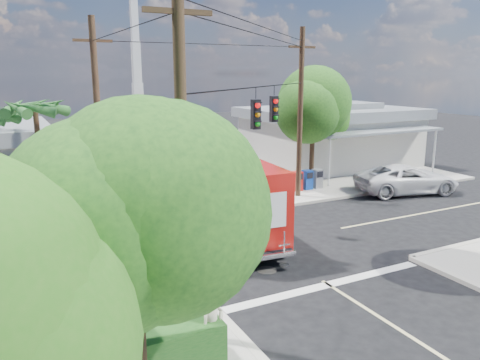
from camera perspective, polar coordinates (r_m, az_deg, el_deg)
ground at (r=19.04m, az=2.76°, el=-7.67°), size 120.00×120.00×0.00m
sidewalk_ne at (r=33.59m, az=9.70°, el=1.33°), size 14.12×14.12×0.14m
road_markings at (r=17.87m, az=5.13°, el=-9.10°), size 32.00×32.00×0.01m
building_ne at (r=35.06m, az=10.92°, el=5.48°), size 11.80×10.20×4.50m
radio_tower at (r=36.70m, az=-12.39°, el=10.94°), size 0.80×0.80×17.00m
tree_sw_front at (r=8.47m, az=-12.94°, el=-3.49°), size 3.88×3.78×6.03m
tree_ne_front at (r=27.51m, az=9.02°, el=8.72°), size 4.21×4.14×6.66m
tree_ne_back at (r=30.86m, az=10.52°, el=8.01°), size 3.77×3.66×5.82m
palm_nw_front at (r=23.06m, az=-23.69°, el=7.73°), size 3.01×3.08×5.59m
utility_poles at (r=18.67m, az=-3.81°, el=6.68°), size 12.00×10.68×9.00m
picket_fence at (r=11.59m, az=-18.61°, el=-19.00°), size 5.94×0.06×1.00m
vending_boxes at (r=27.24m, az=8.19°, el=0.03°), size 1.90×0.50×1.10m
delivery_truck at (r=19.09m, az=-1.60°, el=-2.24°), size 3.04×7.91×3.35m
parked_car at (r=28.28m, az=19.68°, el=0.11°), size 6.26×4.00×1.61m
pedestrian at (r=11.14m, az=-3.40°, el=-17.46°), size 0.78×0.66×1.82m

